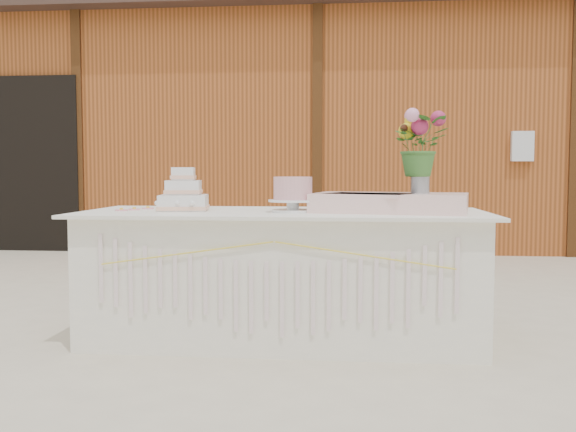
# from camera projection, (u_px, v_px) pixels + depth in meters

# --- Properties ---
(ground) EXTENTS (80.00, 80.00, 0.00)m
(ground) POSITION_uv_depth(u_px,v_px,m) (283.00, 338.00, 3.88)
(ground) COLOR beige
(ground) RESTS_ON ground
(barn) EXTENTS (12.60, 4.60, 3.30)m
(barn) POSITION_uv_depth(u_px,v_px,m) (323.00, 127.00, 9.71)
(barn) COLOR #A65222
(barn) RESTS_ON ground
(cake_table) EXTENTS (2.40, 1.00, 0.77)m
(cake_table) POSITION_uv_depth(u_px,v_px,m) (283.00, 275.00, 3.84)
(cake_table) COLOR white
(cake_table) RESTS_ON ground
(wedding_cake) EXTENTS (0.33, 0.33, 0.26)m
(wedding_cake) POSITION_uv_depth(u_px,v_px,m) (184.00, 196.00, 3.87)
(wedding_cake) COLOR white
(wedding_cake) RESTS_ON cake_table
(pink_cake_stand) EXTENTS (0.29, 0.29, 0.21)m
(pink_cake_stand) POSITION_uv_depth(u_px,v_px,m) (293.00, 192.00, 3.71)
(pink_cake_stand) COLOR white
(pink_cake_stand) RESTS_ON cake_table
(satin_runner) EXTENTS (0.95, 0.66, 0.11)m
(satin_runner) POSITION_uv_depth(u_px,v_px,m) (390.00, 203.00, 3.73)
(satin_runner) COLOR #FFD5CD
(satin_runner) RESTS_ON cake_table
(flower_vase) EXTENTS (0.11, 0.11, 0.15)m
(flower_vase) POSITION_uv_depth(u_px,v_px,m) (420.00, 181.00, 3.69)
(flower_vase) COLOR #AAAAAF
(flower_vase) RESTS_ON satin_runner
(bouquet) EXTENTS (0.32, 0.28, 0.34)m
(bouquet) POSITION_uv_depth(u_px,v_px,m) (421.00, 138.00, 3.67)
(bouquet) COLOR #3A712D
(bouquet) RESTS_ON flower_vase
(loose_flowers) EXTENTS (0.20, 0.38, 0.02)m
(loose_flowers) POSITION_uv_depth(u_px,v_px,m) (133.00, 208.00, 3.96)
(loose_flowers) COLOR pink
(loose_flowers) RESTS_ON cake_table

